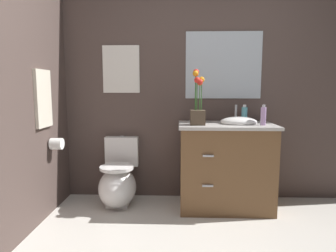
# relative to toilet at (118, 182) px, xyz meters

# --- Properties ---
(wall_back) EXTENTS (4.53, 0.05, 2.50)m
(wall_back) POSITION_rel_toilet_xyz_m (1.04, 0.30, 1.01)
(wall_back) COLOR #4C3D38
(wall_back) RESTS_ON ground_plane
(toilet) EXTENTS (0.38, 0.59, 0.69)m
(toilet) POSITION_rel_toilet_xyz_m (0.00, 0.00, 0.00)
(toilet) COLOR white
(toilet) RESTS_ON ground_plane
(vanity_cabinet) EXTENTS (0.94, 0.56, 1.04)m
(vanity_cabinet) POSITION_rel_toilet_xyz_m (1.10, -0.03, 0.20)
(vanity_cabinet) COLOR brown
(vanity_cabinet) RESTS_ON ground_plane
(flower_vase) EXTENTS (0.14, 0.14, 0.53)m
(flower_vase) POSITION_rel_toilet_xyz_m (0.81, -0.11, 0.79)
(flower_vase) COLOR #4C3D2D
(flower_vase) RESTS_ON vanity_cabinet
(soap_bottle) EXTENTS (0.05, 0.05, 0.19)m
(soap_bottle) POSITION_rel_toilet_xyz_m (1.43, -0.11, 0.71)
(soap_bottle) COLOR #B28CBF
(soap_bottle) RESTS_ON vanity_cabinet
(lotion_bottle) EXTENTS (0.06, 0.06, 0.18)m
(lotion_bottle) POSITION_rel_toilet_xyz_m (1.29, 0.08, 0.70)
(lotion_bottle) COLOR teal
(lotion_bottle) RESTS_ON vanity_cabinet
(wall_poster) EXTENTS (0.40, 0.01, 0.50)m
(wall_poster) POSITION_rel_toilet_xyz_m (0.00, 0.27, 1.17)
(wall_poster) COLOR silver
(wall_mirror) EXTENTS (0.80, 0.01, 0.70)m
(wall_mirror) POSITION_rel_toilet_xyz_m (1.09, 0.27, 1.21)
(wall_mirror) COLOR #B2BCC6
(hanging_towel) EXTENTS (0.03, 0.28, 0.52)m
(hanging_towel) POSITION_rel_toilet_xyz_m (-0.60, -0.31, 0.87)
(hanging_towel) COLOR beige
(toilet_paper_roll) EXTENTS (0.11, 0.11, 0.11)m
(toilet_paper_roll) POSITION_rel_toilet_xyz_m (-0.55, -0.20, 0.44)
(toilet_paper_roll) COLOR white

